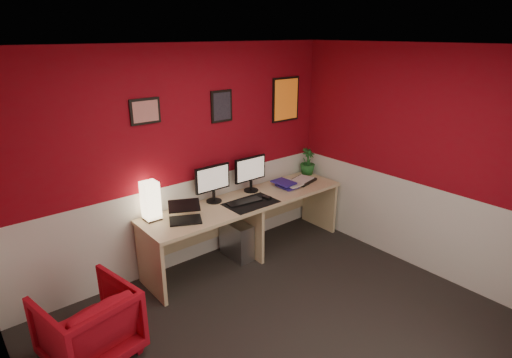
% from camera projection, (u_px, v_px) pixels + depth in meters
% --- Properties ---
extents(ground, '(4.00, 3.50, 0.01)m').
position_uv_depth(ground, '(289.00, 337.00, 3.73)').
color(ground, black).
rests_on(ground, ground).
extents(ceiling, '(4.00, 3.50, 0.01)m').
position_uv_depth(ceiling, '(299.00, 47.00, 2.89)').
color(ceiling, white).
rests_on(ceiling, ground).
extents(wall_back, '(4.00, 0.01, 2.50)m').
position_uv_depth(wall_back, '(183.00, 161.00, 4.58)').
color(wall_back, maroon).
rests_on(wall_back, ground).
extents(wall_left, '(0.01, 3.50, 2.50)m').
position_uv_depth(wall_left, '(13.00, 312.00, 2.12)').
color(wall_left, maroon).
rests_on(wall_left, ground).
extents(wall_right, '(0.01, 3.50, 2.50)m').
position_uv_depth(wall_right, '(425.00, 163.00, 4.50)').
color(wall_right, maroon).
rests_on(wall_right, ground).
extents(wainscot_back, '(4.00, 0.01, 1.00)m').
position_uv_depth(wainscot_back, '(187.00, 222.00, 4.83)').
color(wainscot_back, silver).
rests_on(wainscot_back, ground).
extents(wainscot_right, '(0.01, 3.50, 1.00)m').
position_uv_depth(wainscot_right, '(416.00, 225.00, 4.75)').
color(wainscot_right, silver).
rests_on(wainscot_right, ground).
extents(desk, '(2.60, 0.65, 0.73)m').
position_uv_depth(desk, '(247.00, 227.00, 5.01)').
color(desk, '#CDB583').
rests_on(desk, ground).
extents(shoji_lamp, '(0.16, 0.16, 0.40)m').
position_uv_depth(shoji_lamp, '(151.00, 202.00, 4.30)').
color(shoji_lamp, '#FFE5B2').
rests_on(shoji_lamp, desk).
extents(laptop, '(0.40, 0.35, 0.22)m').
position_uv_depth(laptop, '(185.00, 211.00, 4.29)').
color(laptop, black).
rests_on(laptop, desk).
extents(monitor_left, '(0.45, 0.06, 0.58)m').
position_uv_depth(monitor_left, '(213.00, 178.00, 4.73)').
color(monitor_left, black).
rests_on(monitor_left, desk).
extents(monitor_right, '(0.45, 0.06, 0.58)m').
position_uv_depth(monitor_right, '(251.00, 169.00, 5.05)').
color(monitor_right, black).
rests_on(monitor_right, desk).
extents(desk_mat, '(0.60, 0.38, 0.01)m').
position_uv_depth(desk_mat, '(251.00, 203.00, 4.78)').
color(desk_mat, black).
rests_on(desk_mat, desk).
extents(keyboard, '(0.43, 0.19, 0.02)m').
position_uv_depth(keyboard, '(244.00, 202.00, 4.78)').
color(keyboard, black).
rests_on(keyboard, desk_mat).
extents(mouse, '(0.08, 0.11, 0.03)m').
position_uv_depth(mouse, '(267.00, 197.00, 4.89)').
color(mouse, black).
rests_on(mouse, desk_mat).
extents(book_bottom, '(0.21, 0.27, 0.02)m').
position_uv_depth(book_bottom, '(281.00, 188.00, 5.20)').
color(book_bottom, '#2E1F90').
rests_on(book_bottom, desk).
extents(book_middle, '(0.21, 0.29, 0.02)m').
position_uv_depth(book_middle, '(284.00, 186.00, 5.22)').
color(book_middle, silver).
rests_on(book_middle, book_bottom).
extents(book_top, '(0.22, 0.29, 0.03)m').
position_uv_depth(book_top, '(278.00, 185.00, 5.18)').
color(book_top, '#2E1F90').
rests_on(book_top, book_middle).
extents(zen_tray, '(0.40, 0.33, 0.03)m').
position_uv_depth(zen_tray, '(302.00, 181.00, 5.46)').
color(zen_tray, black).
rests_on(zen_tray, desk).
extents(potted_plant, '(0.24, 0.24, 0.36)m').
position_uv_depth(potted_plant, '(308.00, 162.00, 5.69)').
color(potted_plant, '#19591E').
rests_on(potted_plant, desk).
extents(pc_tower, '(0.20, 0.45, 0.45)m').
position_uv_depth(pc_tower, '(237.00, 240.00, 5.01)').
color(pc_tower, '#99999E').
rests_on(pc_tower, ground).
extents(armchair, '(0.80, 0.81, 0.63)m').
position_uv_depth(armchair, '(89.00, 324.00, 3.42)').
color(armchair, '#A5101D').
rests_on(armchair, ground).
extents(art_left, '(0.32, 0.02, 0.26)m').
position_uv_depth(art_left, '(145.00, 111.00, 4.13)').
color(art_left, red).
rests_on(art_left, wall_back).
extents(art_center, '(0.28, 0.02, 0.36)m').
position_uv_depth(art_center, '(222.00, 106.00, 4.70)').
color(art_center, black).
rests_on(art_center, wall_back).
extents(art_right, '(0.44, 0.02, 0.56)m').
position_uv_depth(art_right, '(286.00, 99.00, 5.31)').
color(art_right, orange).
rests_on(art_right, wall_back).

